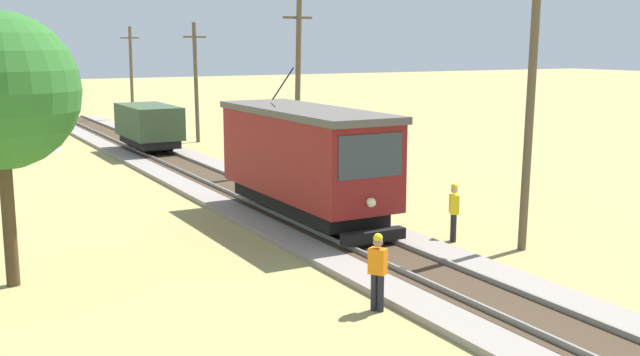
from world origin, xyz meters
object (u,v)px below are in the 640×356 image
object	(u,v)px
gravel_pile	(40,142)
red_tram	(305,158)
second_worker	(454,209)
utility_pole_near_tram	(530,101)
utility_pole_distant	(131,73)
freight_car	(149,125)
utility_pole_mid	(298,85)
utility_pole_far	(196,81)
track_worker	(378,268)

from	to	relation	value
gravel_pile	red_tram	bearing A→B (deg)	-77.20
red_tram	second_worker	distance (m)	5.22
utility_pole_near_tram	gravel_pile	xyz separation A→B (m)	(-9.01, 28.14, -3.77)
utility_pole_distant	freight_car	bearing A→B (deg)	-102.31
utility_pole_mid	freight_car	bearing A→B (deg)	111.98
freight_car	utility_pole_far	size ratio (longest dim) A/B	0.73
freight_car	utility_pole_mid	bearing A→B (deg)	-68.02
utility_pole_distant	gravel_pile	world-z (taller)	utility_pole_distant
gravel_pile	second_worker	distance (m)	27.53
utility_pole_mid	second_worker	distance (m)	12.95
track_worker	second_worker	distance (m)	6.60
utility_pole_far	gravel_pile	size ratio (longest dim) A/B	3.10
freight_car	utility_pole_far	world-z (taller)	utility_pole_far
utility_pole_near_tram	utility_pole_distant	xyz separation A→B (m)	(0.00, 42.38, -0.61)
red_tram	utility_pole_distant	world-z (taller)	utility_pole_distant
utility_pole_near_tram	utility_pole_far	xyz separation A→B (m)	(0.00, 27.69, -0.63)
second_worker	red_tram	bearing A→B (deg)	150.88
red_tram	freight_car	world-z (taller)	red_tram
red_tram	utility_pole_near_tram	world-z (taller)	utility_pole_near_tram
utility_pole_near_tram	track_worker	distance (m)	7.57
red_tram	gravel_pile	xyz separation A→B (m)	(-5.03, 22.15, -1.67)
utility_pole_distant	utility_pole_far	bearing A→B (deg)	-90.00
freight_car	second_worker	world-z (taller)	freight_car
track_worker	red_tram	bearing A→B (deg)	-140.36
freight_car	second_worker	bearing A→B (deg)	-82.82
freight_car	utility_pole_near_tram	distance (m)	24.62
utility_pole_mid	gravel_pile	size ratio (longest dim) A/B	3.45
utility_pole_far	track_worker	size ratio (longest dim) A/B	3.99
gravel_pile	track_worker	xyz separation A→B (m)	(2.56, -30.34, 0.46)
red_tram	utility_pole_mid	distance (m)	9.39
utility_pole_far	track_worker	distance (m)	30.70
freight_car	utility_pole_distant	bearing A→B (deg)	77.69
gravel_pile	second_worker	world-z (taller)	second_worker
utility_pole_far	track_worker	xyz separation A→B (m)	(-6.45, -29.89, -2.68)
utility_pole_near_tram	track_worker	xyz separation A→B (m)	(-6.45, -2.20, -3.31)
track_worker	utility_pole_near_tram	bearing A→B (deg)	165.27
red_tram	freight_car	size ratio (longest dim) A/B	1.64
utility_pole_distant	track_worker	distance (m)	45.13
red_tram	utility_pole_far	xyz separation A→B (m)	(3.98, 21.71, 1.47)
utility_pole_mid	utility_pole_far	bearing A→B (deg)	90.00
utility_pole_far	gravel_pile	xyz separation A→B (m)	(-9.01, 0.45, -3.14)
utility_pole_near_tram	freight_car	bearing A→B (deg)	99.36
utility_pole_distant	utility_pole_mid	bearing A→B (deg)	-90.00
track_worker	second_worker	xyz separation A→B (m)	(5.29, 3.96, 0.00)
utility_pole_mid	utility_pole_far	distance (m)	13.42
utility_pole_distant	utility_pole_near_tram	bearing A→B (deg)	-90.00
freight_car	utility_pole_mid	size ratio (longest dim) A/B	0.65
red_tram	track_worker	size ratio (longest dim) A/B	4.79
gravel_pile	freight_car	bearing A→B (deg)	-38.47
utility_pole_mid	gravel_pile	distance (m)	16.91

